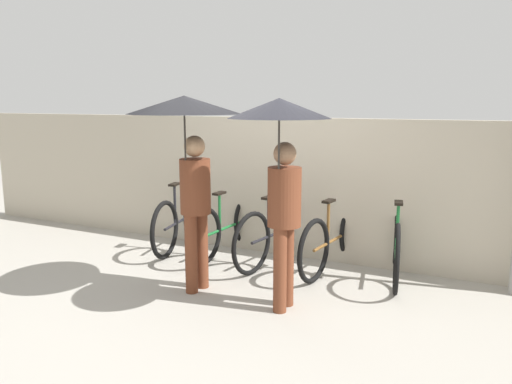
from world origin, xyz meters
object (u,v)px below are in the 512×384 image
at_px(parked_bicycle_3, 335,238).
at_px(parked_bicycle_0, 181,220).
at_px(parked_bicycle_1, 228,226).
at_px(pedestrian_center, 281,150).
at_px(parked_bicycle_2, 277,232).
at_px(pedestrian_leading, 188,135).
at_px(parked_bicycle_4, 396,245).

bearing_deg(parked_bicycle_3, parked_bicycle_0, 98.59).
relative_size(parked_bicycle_1, pedestrian_center, 0.89).
relative_size(parked_bicycle_1, parked_bicycle_2, 1.00).
relative_size(parked_bicycle_0, parked_bicycle_2, 0.97).
xyz_separation_m(parked_bicycle_0, parked_bicycle_1, (0.73, 0.02, -0.01)).
xyz_separation_m(parked_bicycle_1, parked_bicycle_3, (1.45, 0.03, 0.00)).
distance_m(parked_bicycle_0, parked_bicycle_3, 2.18).
relative_size(parked_bicycle_2, pedestrian_leading, 0.88).
xyz_separation_m(parked_bicycle_2, pedestrian_leading, (-0.41, -1.33, 1.29)).
height_order(parked_bicycle_1, parked_bicycle_4, parked_bicycle_1).
distance_m(parked_bicycle_1, parked_bicycle_4, 2.18).
relative_size(parked_bicycle_0, pedestrian_leading, 0.85).
xyz_separation_m(parked_bicycle_2, pedestrian_center, (0.63, -1.36, 1.18)).
height_order(parked_bicycle_0, parked_bicycle_1, parked_bicycle_0).
relative_size(parked_bicycle_0, parked_bicycle_1, 0.97).
bearing_deg(parked_bicycle_1, parked_bicycle_2, -90.22).
bearing_deg(parked_bicycle_2, parked_bicycle_1, 95.42).
height_order(parked_bicycle_2, pedestrian_center, pedestrian_center).
xyz_separation_m(parked_bicycle_4, pedestrian_leading, (-1.86, -1.40, 1.28)).
bearing_deg(pedestrian_center, parked_bicycle_1, -45.88).
xyz_separation_m(pedestrian_leading, pedestrian_center, (1.04, -0.03, -0.11)).
height_order(parked_bicycle_0, parked_bicycle_2, parked_bicycle_0).
xyz_separation_m(parked_bicycle_1, parked_bicycle_4, (2.18, 0.03, 0.02)).
relative_size(parked_bicycle_2, parked_bicycle_4, 1.07).
height_order(parked_bicycle_0, pedestrian_leading, pedestrian_leading).
distance_m(parked_bicycle_3, pedestrian_leading, 2.22).
bearing_deg(parked_bicycle_0, parked_bicycle_4, -99.52).
bearing_deg(parked_bicycle_0, pedestrian_center, -134.22).
distance_m(parked_bicycle_1, parked_bicycle_3, 1.45).
distance_m(pedestrian_leading, pedestrian_center, 1.04).
xyz_separation_m(parked_bicycle_2, parked_bicycle_3, (0.73, 0.07, -0.01)).
xyz_separation_m(parked_bicycle_1, pedestrian_leading, (0.32, -1.37, 1.30)).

